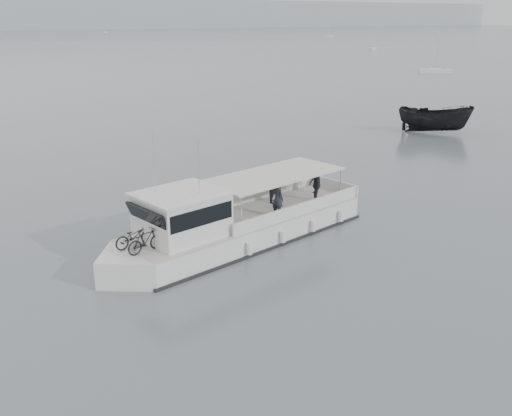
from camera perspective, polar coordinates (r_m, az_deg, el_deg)
ground at (r=28.61m, az=-11.21°, el=-3.97°), size 1400.00×1400.00×0.00m
tour_boat at (r=27.98m, az=-2.88°, el=-1.83°), size 15.40×6.22×6.42m
dark_motorboat at (r=58.89m, az=17.47°, el=8.49°), size 6.78×6.93×2.72m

